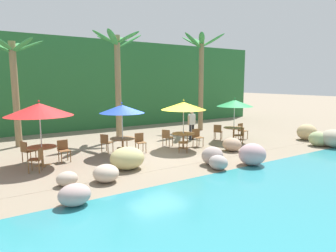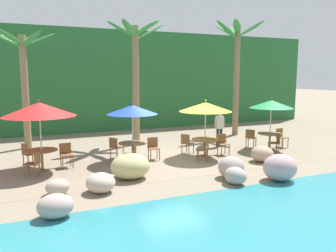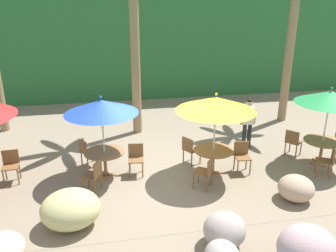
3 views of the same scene
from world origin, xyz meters
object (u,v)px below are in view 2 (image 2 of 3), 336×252
chair_yellow_inland (187,142)px  dining_table_yellow (205,142)px  chair_green_left (276,142)px  umbrella_green (271,104)px  palm_tree_second (136,64)px  umbrella_blue (132,110)px  palm_tree_nearest (23,71)px  umbrella_yellow (206,107)px  dining_table_red (42,153)px  chair_green_seaward (281,136)px  dining_table_blue (133,146)px  chair_red_seaward (66,153)px  chair_red_left (34,162)px  chair_blue_inland (115,146)px  dining_table_green (270,136)px  waiter_in_white (220,126)px  chair_blue_seaward (153,147)px  palm_tree_third (237,61)px  chair_green_inland (251,137)px  chair_yellow_left (205,149)px  umbrella_red (39,109)px  chair_blue_left (132,153)px  chair_yellow_seaward (222,143)px  chair_red_inland (28,153)px

chair_yellow_inland → dining_table_yellow: bearing=-54.7°
dining_table_yellow → chair_green_left: bearing=-14.2°
umbrella_green → palm_tree_second: bearing=144.3°
umbrella_blue → chair_green_left: 6.31m
palm_tree_nearest → umbrella_yellow: bearing=-35.7°
dining_table_red → umbrella_green: size_ratio=0.47×
chair_green_seaward → dining_table_blue: bearing=178.3°
chair_red_seaward → umbrella_blue: bearing=-4.8°
chair_red_seaward → dining_table_blue: (2.48, -0.21, 0.10)m
chair_red_left → chair_yellow_inland: same height
chair_blue_inland → dining_table_green: (6.86, -1.10, 0.10)m
umbrella_yellow → palm_tree_nearest: palm_tree_nearest is taller
palm_tree_second → dining_table_blue: bearing=-111.0°
palm_tree_second → waiter_in_white: (3.36, -2.19, -2.89)m
palm_tree_second → chair_red_seaward: bearing=-140.8°
dining_table_yellow → dining_table_green: 3.37m
chair_blue_seaward → chair_blue_inland: 1.53m
dining_table_red → chair_yellow_inland: (5.80, 0.21, -0.10)m
palm_tree_third → waiter_in_white: (-2.57, -2.44, -3.14)m
chair_yellow_inland → chair_green_inland: bearing=-0.9°
dining_table_red → palm_tree_nearest: palm_tree_nearest is taller
dining_table_blue → chair_yellow_left: 2.80m
dining_table_blue → chair_yellow_left: chair_yellow_left is taller
palm_tree_nearest → chair_yellow_inland: bearing=-33.5°
waiter_in_white → umbrella_red: bearing=-172.8°
chair_yellow_left → dining_table_green: size_ratio=0.79×
chair_red_left → chair_yellow_inland: 6.18m
chair_yellow_inland → chair_blue_inland: bearing=172.0°
dining_table_yellow → chair_green_inland: chair_green_inland is taller
umbrella_yellow → chair_yellow_left: (-0.43, -0.74, -1.54)m
dining_table_blue → umbrella_yellow: umbrella_yellow is taller
chair_blue_left → chair_green_inland: (6.05, 1.02, 0.00)m
chair_blue_seaward → chair_green_left: same height
umbrella_blue → chair_blue_inland: umbrella_blue is taller
chair_blue_seaward → dining_table_yellow: 2.16m
dining_table_red → chair_yellow_seaward: (7.15, -0.47, -0.10)m
chair_blue_seaward → chair_yellow_left: same height
umbrella_yellow → palm_tree_second: bearing=115.2°
palm_tree_nearest → chair_green_seaward: bearing=-22.8°
umbrella_green → palm_tree_nearest: palm_tree_nearest is taller
umbrella_red → dining_table_red: bearing=176.4°
chair_blue_seaward → waiter_in_white: waiter_in_white is taller
chair_red_inland → dining_table_green: 10.18m
chair_red_inland → chair_blue_inland: same height
chair_yellow_inland → palm_tree_third: 6.75m
umbrella_red → palm_tree_third: size_ratio=0.41×
palm_tree_second → chair_yellow_inland: bearing=-67.5°
chair_red_inland → chair_red_seaward: bearing=-24.3°
chair_green_left → umbrella_red: bearing=172.3°
palm_tree_second → chair_yellow_seaward: bearing=-54.8°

